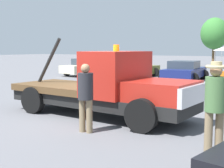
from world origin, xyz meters
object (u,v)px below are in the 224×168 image
parked_car_navy (185,71)px  person_near_truck (215,100)px  parked_car_cream (89,67)px  parked_car_olive (133,69)px  person_at_hood (86,93)px  tow_truck (108,89)px  tree_left (214,34)px

parked_car_navy → person_near_truck: bearing=-163.1°
parked_car_cream → parked_car_olive: bearing=-78.7°
person_at_hood → parked_car_cream: (-10.11, 14.02, -0.37)m
person_near_truck → parked_car_cream: bearing=8.5°
tow_truck → person_near_truck: tow_truck is taller
parked_car_cream → parked_car_navy: size_ratio=1.08×
tow_truck → person_at_hood: 1.87m
person_at_hood → parked_car_olive: person_at_hood is taller
parked_car_navy → tree_left: bearing=4.1°
person_near_truck → parked_car_navy: bearing=-13.9°
tow_truck → person_at_hood: size_ratio=3.65×
person_at_hood → tree_left: tree_left is taller
parked_car_cream → parked_car_navy: 8.04m
tree_left → person_near_truck: bearing=-76.1°
parked_car_olive → tree_left: tree_left is taller
tow_truck → parked_car_cream: bearing=132.2°
person_at_hood → parked_car_olive: 15.42m
parked_car_olive → person_near_truck: bearing=-138.2°
parked_car_cream → parked_car_olive: same height
parked_car_cream → tow_truck: bearing=-132.0°
person_near_truck → parked_car_navy: size_ratio=0.40×
tow_truck → parked_car_navy: (-1.61, 11.92, -0.25)m
person_near_truck → parked_car_cream: 19.32m
parked_car_cream → parked_car_navy: bearing=-82.4°
person_near_truck → parked_car_cream: size_ratio=0.37×
parked_car_olive → tree_left: (1.37, 18.06, 3.24)m
person_near_truck → person_at_hood: person_near_truck is taller
tow_truck → parked_car_cream: (-9.64, 12.22, -0.25)m
person_at_hood → parked_car_cream: 17.29m
person_near_truck → person_at_hood: bearing=55.4°
tow_truck → person_at_hood: (0.47, -1.80, 0.12)m
person_near_truck → tree_left: size_ratio=0.33×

